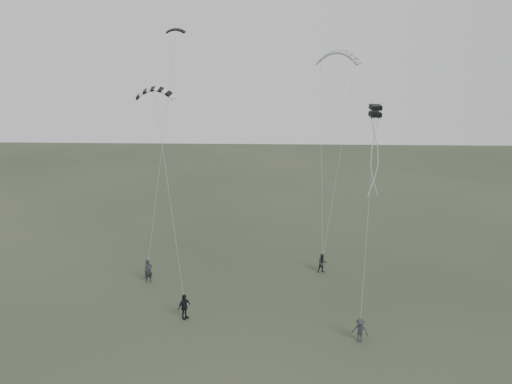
{
  "coord_description": "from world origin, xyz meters",
  "views": [
    {
      "loc": [
        2.68,
        -29.26,
        16.65
      ],
      "look_at": [
        1.28,
        5.86,
        7.22
      ],
      "focal_mm": 35.0,
      "sensor_mm": 36.0,
      "label": 1
    }
  ],
  "objects_px": {
    "kite_dark_small": "(176,29)",
    "kite_striped": "(155,89)",
    "kite_box": "(375,111)",
    "kite_pale_large": "(338,52)",
    "flyer_left": "(148,271)",
    "flyer_right": "(322,263)",
    "flyer_center": "(184,307)",
    "flyer_far": "(360,330)"
  },
  "relations": [
    {
      "from": "flyer_right",
      "to": "kite_pale_large",
      "type": "relative_size",
      "value": 0.4
    },
    {
      "from": "kite_striped",
      "to": "kite_box",
      "type": "height_order",
      "value": "kite_striped"
    },
    {
      "from": "kite_pale_large",
      "to": "kite_box",
      "type": "bearing_deg",
      "value": -62.34
    },
    {
      "from": "flyer_left",
      "to": "flyer_far",
      "type": "relative_size",
      "value": 1.18
    },
    {
      "from": "kite_dark_small",
      "to": "kite_striped",
      "type": "relative_size",
      "value": 0.57
    },
    {
      "from": "kite_dark_small",
      "to": "kite_box",
      "type": "relative_size",
      "value": 2.11
    },
    {
      "from": "flyer_center",
      "to": "kite_striped",
      "type": "height_order",
      "value": "kite_striped"
    },
    {
      "from": "flyer_far",
      "to": "flyer_left",
      "type": "bearing_deg",
      "value": 171.48
    },
    {
      "from": "flyer_left",
      "to": "flyer_center",
      "type": "height_order",
      "value": "flyer_left"
    },
    {
      "from": "flyer_center",
      "to": "flyer_far",
      "type": "xyz_separation_m",
      "value": [
        11.11,
        -2.34,
        -0.1
      ]
    },
    {
      "from": "kite_pale_large",
      "to": "kite_box",
      "type": "height_order",
      "value": "kite_pale_large"
    },
    {
      "from": "flyer_center",
      "to": "kite_pale_large",
      "type": "xyz_separation_m",
      "value": [
        11.21,
        15.32,
        16.33
      ]
    },
    {
      "from": "kite_box",
      "to": "kite_dark_small",
      "type": "bearing_deg",
      "value": 134.9
    },
    {
      "from": "flyer_center",
      "to": "kite_pale_large",
      "type": "height_order",
      "value": "kite_pale_large"
    },
    {
      "from": "flyer_right",
      "to": "flyer_far",
      "type": "height_order",
      "value": "flyer_right"
    },
    {
      "from": "flyer_center",
      "to": "kite_striped",
      "type": "bearing_deg",
      "value": 62.96
    },
    {
      "from": "flyer_left",
      "to": "kite_pale_large",
      "type": "xyz_separation_m",
      "value": [
        14.96,
        9.83,
        16.3
      ]
    },
    {
      "from": "flyer_far",
      "to": "kite_striped",
      "type": "xyz_separation_m",
      "value": [
        -13.49,
        7.23,
        13.88
      ]
    },
    {
      "from": "kite_dark_small",
      "to": "kite_striped",
      "type": "distance_m",
      "value": 7.85
    },
    {
      "from": "kite_pale_large",
      "to": "flyer_center",
      "type": "bearing_deg",
      "value": -102.88
    },
    {
      "from": "flyer_right",
      "to": "kite_striped",
      "type": "bearing_deg",
      "value": 179.36
    },
    {
      "from": "flyer_far",
      "to": "kite_dark_small",
      "type": "bearing_deg",
      "value": 152.86
    },
    {
      "from": "flyer_center",
      "to": "flyer_far",
      "type": "distance_m",
      "value": 11.35
    },
    {
      "from": "flyer_far",
      "to": "kite_box",
      "type": "height_order",
      "value": "kite_box"
    },
    {
      "from": "flyer_far",
      "to": "kite_striped",
      "type": "relative_size",
      "value": 0.57
    },
    {
      "from": "flyer_center",
      "to": "kite_box",
      "type": "bearing_deg",
      "value": -41.2
    },
    {
      "from": "kite_pale_large",
      "to": "flyer_right",
      "type": "bearing_deg",
      "value": -77.68
    },
    {
      "from": "flyer_center",
      "to": "kite_dark_small",
      "type": "xyz_separation_m",
      "value": [
        -2.09,
        11.52,
        17.99
      ]
    },
    {
      "from": "flyer_right",
      "to": "flyer_center",
      "type": "relative_size",
      "value": 0.9
    },
    {
      "from": "flyer_right",
      "to": "kite_pale_large",
      "type": "xyz_separation_m",
      "value": [
        1.47,
        7.56,
        16.42
      ]
    },
    {
      "from": "kite_dark_small",
      "to": "kite_pale_large",
      "type": "distance_m",
      "value": 13.93
    },
    {
      "from": "flyer_left",
      "to": "kite_box",
      "type": "bearing_deg",
      "value": -43.97
    },
    {
      "from": "flyer_right",
      "to": "flyer_center",
      "type": "bearing_deg",
      "value": -155.39
    },
    {
      "from": "flyer_left",
      "to": "flyer_right",
      "type": "height_order",
      "value": "flyer_left"
    },
    {
      "from": "flyer_left",
      "to": "flyer_right",
      "type": "relative_size",
      "value": 1.15
    },
    {
      "from": "flyer_left",
      "to": "kite_box",
      "type": "xyz_separation_m",
      "value": [
        15.93,
        -2.96,
        12.55
      ]
    },
    {
      "from": "flyer_left",
      "to": "flyer_right",
      "type": "distance_m",
      "value": 13.68
    },
    {
      "from": "kite_striped",
      "to": "kite_pale_large",
      "type": "bearing_deg",
      "value": 38.43
    },
    {
      "from": "kite_pale_large",
      "to": "kite_box",
      "type": "distance_m",
      "value": 13.36
    },
    {
      "from": "flyer_left",
      "to": "flyer_center",
      "type": "relative_size",
      "value": 1.04
    },
    {
      "from": "kite_pale_large",
      "to": "flyer_left",
      "type": "bearing_deg",
      "value": -123.39
    },
    {
      "from": "flyer_left",
      "to": "flyer_right",
      "type": "bearing_deg",
      "value": -23.92
    }
  ]
}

